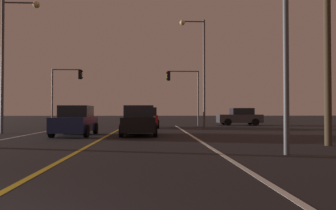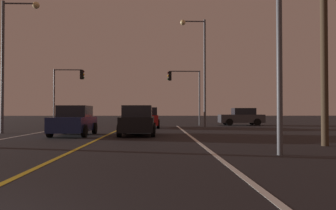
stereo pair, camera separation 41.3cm
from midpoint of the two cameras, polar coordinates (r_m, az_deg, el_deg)
lane_edge_right at (r=13.73m, az=5.63°, el=-6.84°), size 0.16×33.49×0.01m
lane_center_divider at (r=13.86m, az=-14.26°, el=-6.76°), size 0.16×33.49×0.01m
car_oncoming at (r=18.96m, az=-16.69°, el=-2.75°), size 2.02×4.30×1.70m
car_ahead_far at (r=27.08m, az=-4.20°, el=-2.30°), size 2.02×4.30×1.70m
car_crossing_side at (r=32.60m, az=12.30°, el=-2.08°), size 4.30×2.02×1.70m
car_lead_same_lane at (r=18.46m, az=-5.74°, el=-2.84°), size 2.02×4.30×1.70m
traffic_light_near_right at (r=30.98m, az=2.24°, el=3.62°), size 3.18×0.36×5.29m
traffic_light_near_left at (r=31.97m, az=-17.86°, el=3.62°), size 2.93×0.36×5.38m
street_lamp_left_mid at (r=22.53m, az=-26.58°, el=8.91°), size 2.34×0.44×8.30m
street_lamp_right_far at (r=26.70m, az=5.06°, el=7.92°), size 2.10×0.44×8.92m
utility_pole_right at (r=14.92m, az=25.66°, el=15.97°), size 2.20×0.28×10.89m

